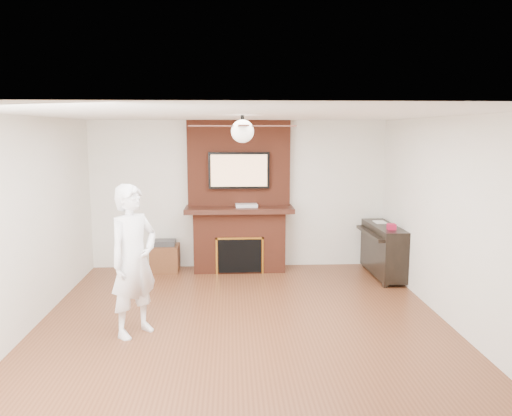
{
  "coord_description": "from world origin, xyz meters",
  "views": [
    {
      "loc": [
        -0.14,
        -5.68,
        2.33
      ],
      "look_at": [
        0.2,
        0.9,
        1.3
      ],
      "focal_mm": 35.0,
      "sensor_mm": 36.0,
      "label": 1
    }
  ],
  "objects_px": {
    "person": "(134,261)",
    "piano": "(383,249)",
    "fireplace": "(239,211)",
    "side_table": "(165,257)"
  },
  "relations": [
    {
      "from": "fireplace",
      "to": "side_table",
      "type": "relative_size",
      "value": 4.73
    },
    {
      "from": "side_table",
      "to": "piano",
      "type": "bearing_deg",
      "value": -7.79
    },
    {
      "from": "fireplace",
      "to": "piano",
      "type": "relative_size",
      "value": 1.94
    },
    {
      "from": "fireplace",
      "to": "person",
      "type": "bearing_deg",
      "value": -114.95
    },
    {
      "from": "fireplace",
      "to": "person",
      "type": "relative_size",
      "value": 1.44
    },
    {
      "from": "person",
      "to": "piano",
      "type": "height_order",
      "value": "person"
    },
    {
      "from": "person",
      "to": "piano",
      "type": "distance_m",
      "value": 4.15
    },
    {
      "from": "person",
      "to": "piano",
      "type": "relative_size",
      "value": 1.35
    },
    {
      "from": "piano",
      "to": "fireplace",
      "type": "bearing_deg",
      "value": 165.09
    },
    {
      "from": "fireplace",
      "to": "person",
      "type": "height_order",
      "value": "fireplace"
    }
  ]
}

